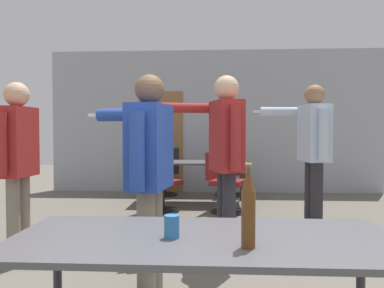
{
  "coord_description": "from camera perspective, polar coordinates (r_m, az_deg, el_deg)",
  "views": [
    {
      "loc": [
        -0.04,
        -1.5,
        1.24
      ],
      "look_at": [
        -0.27,
        2.61,
        1.1
      ],
      "focal_mm": 35.0,
      "sensor_mm": 36.0,
      "label": 1
    }
  ],
  "objects": [
    {
      "name": "office_chair_far_right",
      "position": [
        7.21,
        -4.14,
        -4.45
      ],
      "size": [
        0.61,
        0.65,
        0.93
      ],
      "rotation": [
        0.0,
        0.0,
        0.38
      ],
      "color": "black",
      "rests_on": "ground_plane"
    },
    {
      "name": "person_left_plaid",
      "position": [
        2.85,
        -6.71,
        -2.92
      ],
      "size": [
        0.75,
        0.74,
        1.67
      ],
      "rotation": [
        0.0,
        0.0,
        1.42
      ],
      "color": "slate",
      "rests_on": "ground_plane"
    },
    {
      "name": "back_wall",
      "position": [
        7.66,
        3.32,
        3.38
      ],
      "size": [
        6.73,
        0.12,
        2.88
      ],
      "color": "#A3A8B2",
      "rests_on": "ground_plane"
    },
    {
      "name": "office_chair_side_rolled",
      "position": [
        5.76,
        -4.98,
        -6.26
      ],
      "size": [
        0.66,
        0.68,
        0.91
      ],
      "rotation": [
        0.0,
        0.0,
        5.71
      ],
      "color": "black",
      "rests_on": "ground_plane"
    },
    {
      "name": "conference_table_near",
      "position": [
        1.91,
        1.9,
        -15.68
      ],
      "size": [
        1.9,
        0.81,
        0.72
      ],
      "color": "#4C4C51",
      "rests_on": "ground_plane"
    },
    {
      "name": "conference_table_far",
      "position": [
        6.41,
        0.05,
        -3.28
      ],
      "size": [
        1.84,
        0.77,
        0.72
      ],
      "color": "#4C4C51",
      "rests_on": "ground_plane"
    },
    {
      "name": "person_right_polo",
      "position": [
        3.83,
        -25.22,
        -1.33
      ],
      "size": [
        0.76,
        0.61,
        1.69
      ],
      "rotation": [
        0.0,
        0.0,
        1.52
      ],
      "color": "slate",
      "rests_on": "ground_plane"
    },
    {
      "name": "office_chair_far_left",
      "position": [
        5.76,
        4.81,
        -6.14
      ],
      "size": [
        0.64,
        0.6,
        0.92
      ],
      "rotation": [
        0.0,
        0.0,
        4.35
      ],
      "color": "black",
      "rests_on": "ground_plane"
    },
    {
      "name": "drink_cup",
      "position": [
        1.85,
        -3.11,
        -12.46
      ],
      "size": [
        0.07,
        0.07,
        0.11
      ],
      "color": "#2866A3",
      "rests_on": "conference_table_near"
    },
    {
      "name": "person_far_watching",
      "position": [
        4.77,
        17.93,
        -0.02
      ],
      "size": [
        0.87,
        0.7,
        1.8
      ],
      "rotation": [
        0.0,
        0.0,
        1.67
      ],
      "color": "#28282D",
      "rests_on": "ground_plane"
    },
    {
      "name": "beer_bottle",
      "position": [
        1.69,
        8.59,
        -9.64
      ],
      "size": [
        0.06,
        0.06,
        0.38
      ],
      "color": "#563314",
      "rests_on": "conference_table_near"
    },
    {
      "name": "office_chair_near_pushed",
      "position": [
        7.2,
        5.75,
        -4.58
      ],
      "size": [
        0.54,
        0.59,
        0.91
      ],
      "rotation": [
        0.0,
        0.0,
        0.19
      ],
      "color": "black",
      "rests_on": "ground_plane"
    },
    {
      "name": "person_center_tall",
      "position": [
        3.57,
        5.02,
        -0.65
      ],
      "size": [
        0.89,
        0.59,
        1.77
      ],
      "rotation": [
        0.0,
        0.0,
        1.86
      ],
      "color": "#28282D",
      "rests_on": "ground_plane"
    }
  ]
}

